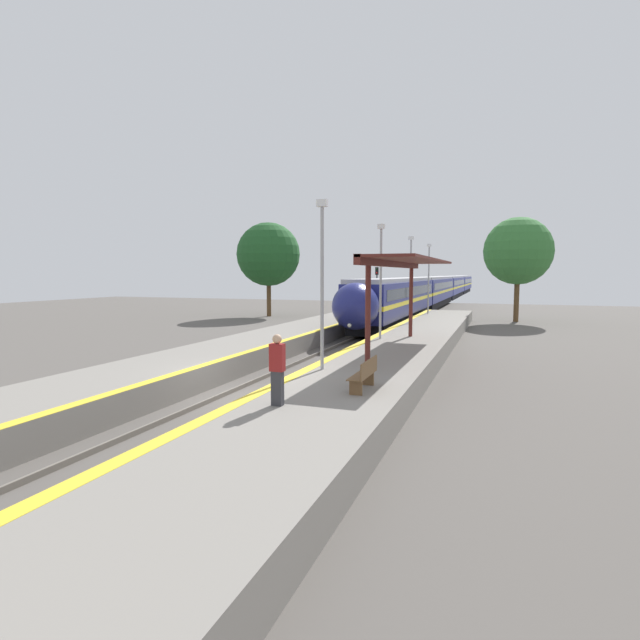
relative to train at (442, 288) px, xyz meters
The scene contains 16 objects.
ground_plane 59.67m from the train, 90.00° to the right, with size 120.00×120.00×0.00m, color #56514C.
rail_left 59.67m from the train, 90.69° to the right, with size 0.08×90.00×0.15m, color slate.
rail_right 59.67m from the train, 89.31° to the right, with size 0.08×90.00×0.15m, color slate.
train is the anchor object (origin of this frame).
platform_right 59.77m from the train, 86.43° to the right, with size 4.01×64.00×0.92m.
platform_left 59.77m from the train, 93.47° to the right, with size 3.81×64.00×0.92m.
platform_bench 61.15m from the train, 85.68° to the right, with size 0.44×1.74×0.89m.
person_waiting 63.40m from the train, 87.32° to the right, with size 0.36×0.24×1.80m.
railway_signal 30.21m from the train, 94.80° to the right, with size 0.28×0.28×4.84m.
lamppost_near 58.54m from the train, 87.65° to the right, with size 0.36×0.20×5.80m.
lamppost_mid 49.80m from the train, 87.23° to the right, with size 0.36×0.20×5.80m.
lamppost_far 41.07m from the train, 86.64° to the right, with size 0.36×0.20×5.80m.
lamppost_farthest 32.35m from the train, 85.73° to the right, with size 0.36×0.20×5.80m.
station_canopy 52.92m from the train, 85.37° to the right, with size 2.02×11.99×3.96m.
background_tree_left 32.80m from the train, 114.78° to the right, with size 6.27×6.27×9.29m.
background_tree_right 29.17m from the train, 70.98° to the right, with size 5.88×5.88×9.16m.
Camera 1 is at (8.18, -14.88, 4.21)m, focal length 28.00 mm.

